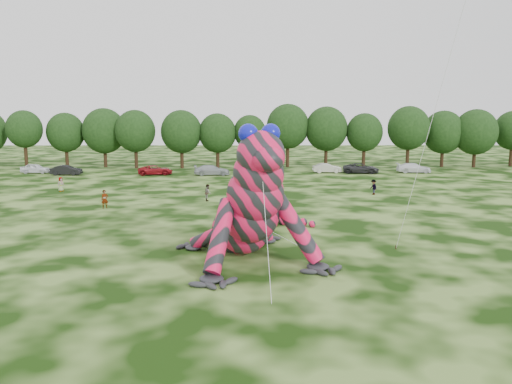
{
  "coord_description": "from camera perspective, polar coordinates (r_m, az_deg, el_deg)",
  "views": [
    {
      "loc": [
        1.56,
        -24.96,
        8.62
      ],
      "look_at": [
        1.75,
        4.99,
        4.0
      ],
      "focal_mm": 35.0,
      "sensor_mm": 36.0,
      "label": 1
    }
  ],
  "objects": [
    {
      "name": "ground",
      "position": [
        26.45,
        -3.79,
        -10.27
      ],
      "size": [
        240.0,
        240.0,
        0.0
      ],
      "primitive_type": "plane",
      "color": "#16330A",
      "rests_on": "ground"
    },
    {
      "name": "inflatable_gecko",
      "position": [
        31.29,
        -2.11,
        0.46
      ],
      "size": [
        18.51,
        20.09,
        8.2
      ],
      "primitive_type": null,
      "rotation": [
        0.0,
        0.0,
        0.34
      ],
      "color": "#EB174F",
      "rests_on": "ground"
    },
    {
      "name": "tree_3",
      "position": [
        90.19,
        -24.91,
        5.48
      ],
      "size": [
        5.81,
        5.23,
        9.44
      ],
      "primitive_type": null,
      "color": "black",
      "rests_on": "ground"
    },
    {
      "name": "tree_4",
      "position": [
        89.4,
        -20.9,
        5.58
      ],
      "size": [
        6.22,
        5.6,
        9.06
      ],
      "primitive_type": null,
      "color": "black",
      "rests_on": "ground"
    },
    {
      "name": "tree_5",
      "position": [
        87.05,
        -16.94,
        5.95
      ],
      "size": [
        7.16,
        6.44,
        9.8
      ],
      "primitive_type": null,
      "color": "black",
      "rests_on": "ground"
    },
    {
      "name": "tree_6",
      "position": [
        83.94,
        -13.61,
        5.88
      ],
      "size": [
        6.52,
        5.86,
        9.49
      ],
      "primitive_type": null,
      "color": "black",
      "rests_on": "ground"
    },
    {
      "name": "tree_7",
      "position": [
        82.68,
        -8.51,
        5.99
      ],
      "size": [
        6.68,
        6.01,
        9.48
      ],
      "primitive_type": null,
      "color": "black",
      "rests_on": "ground"
    },
    {
      "name": "tree_8",
      "position": [
        82.25,
        -4.42,
        5.86
      ],
      "size": [
        6.14,
        5.53,
        8.94
      ],
      "primitive_type": null,
      "color": "black",
      "rests_on": "ground"
    },
    {
      "name": "tree_9",
      "position": [
        82.42,
        -0.72,
        5.79
      ],
      "size": [
        5.27,
        4.74,
        8.68
      ],
      "primitive_type": null,
      "color": "black",
      "rests_on": "ground"
    },
    {
      "name": "tree_10",
      "position": [
        83.81,
        3.65,
        6.45
      ],
      "size": [
        7.09,
        6.38,
        10.5
      ],
      "primitive_type": null,
      "color": "black",
      "rests_on": "ground"
    },
    {
      "name": "tree_11",
      "position": [
        84.13,
        8.04,
        6.25
      ],
      "size": [
        7.01,
        6.31,
        10.07
      ],
      "primitive_type": null,
      "color": "black",
      "rests_on": "ground"
    },
    {
      "name": "tree_12",
      "position": [
        84.83,
        12.26,
        5.78
      ],
      "size": [
        5.99,
        5.39,
        8.97
      ],
      "primitive_type": null,
      "color": "black",
      "rests_on": "ground"
    },
    {
      "name": "tree_13",
      "position": [
        86.05,
        17.02,
        6.02
      ],
      "size": [
        6.83,
        6.15,
        10.13
      ],
      "primitive_type": null,
      "color": "black",
      "rests_on": "ground"
    },
    {
      "name": "tree_14",
      "position": [
        89.64,
        20.58,
        5.71
      ],
      "size": [
        6.82,
        6.14,
        9.4
      ],
      "primitive_type": null,
      "color": "black",
      "rests_on": "ground"
    },
    {
      "name": "tree_15",
      "position": [
        90.67,
        23.78,
        5.63
      ],
      "size": [
        7.17,
        6.45,
        9.63
      ],
      "primitive_type": null,
      "color": "black",
      "rests_on": "ground"
    },
    {
      "name": "tree_16",
      "position": [
        95.15,
        27.23,
        5.44
      ],
      "size": [
        6.26,
        5.63,
        9.37
      ],
      "primitive_type": null,
      "color": "black",
      "rests_on": "ground"
    },
    {
      "name": "car_0",
      "position": [
        81.73,
        -23.91,
        2.47
      ],
      "size": [
        4.28,
        1.84,
        1.44
      ],
      "primitive_type": "imported",
      "rotation": [
        0.0,
        0.0,
        1.54
      ],
      "color": "white",
      "rests_on": "ground"
    },
    {
      "name": "car_1",
      "position": [
        77.38,
        -20.87,
        2.34
      ],
      "size": [
        4.46,
        1.66,
        1.46
      ],
      "primitive_type": "imported",
      "rotation": [
        0.0,
        0.0,
        1.54
      ],
      "color": "black",
      "rests_on": "ground"
    },
    {
      "name": "car_2",
      "position": [
        74.24,
        -11.43,
        2.47
      ],
      "size": [
        5.32,
        3.07,
        1.39
      ],
      "primitive_type": "imported",
      "rotation": [
        0.0,
        0.0,
        1.73
      ],
      "color": "maroon",
      "rests_on": "ground"
    },
    {
      "name": "car_3",
      "position": [
        72.52,
        -5.07,
        2.51
      ],
      "size": [
        5.34,
        2.64,
        1.49
      ],
      "primitive_type": "imported",
      "rotation": [
        0.0,
        0.0,
        1.68
      ],
      "color": "#A3A9AC",
      "rests_on": "ground"
    },
    {
      "name": "car_4",
      "position": [
        73.2,
        1.35,
        2.55
      ],
      "size": [
        4.28,
        2.33,
        1.38
      ],
      "primitive_type": "imported",
      "rotation": [
        0.0,
        0.0,
        1.39
      ],
      "color": "#171B47",
      "rests_on": "ground"
    },
    {
      "name": "car_5",
      "position": [
        76.01,
        8.14,
        2.72
      ],
      "size": [
        4.41,
        1.7,
        1.43
      ],
      "primitive_type": "imported",
      "rotation": [
        0.0,
        0.0,
        1.61
      ],
      "color": "beige",
      "rests_on": "ground"
    },
    {
      "name": "car_6",
      "position": [
        76.39,
        11.91,
        2.67
      ],
      "size": [
        5.76,
        3.47,
        1.5
      ],
      "primitive_type": "imported",
      "rotation": [
        0.0,
        0.0,
        1.38
      ],
      "color": "#2A2A2D",
      "rests_on": "ground"
    },
    {
      "name": "car_7",
      "position": [
        79.1,
        17.58,
        2.64
      ],
      "size": [
        5.21,
        2.4,
        1.48
      ],
      "primitive_type": "imported",
      "rotation": [
        0.0,
        0.0,
        1.5
      ],
      "color": "white",
      "rests_on": "ground"
    },
    {
      "name": "spectator_0",
      "position": [
        48.56,
        -16.9,
        -0.8
      ],
      "size": [
        0.75,
        0.66,
        1.74
      ],
      "primitive_type": "imported",
      "rotation": [
        0.0,
        0.0,
        0.47
      ],
      "color": "gray",
      "rests_on": "ground"
    },
    {
      "name": "spectator_2",
      "position": [
        56.05,
        13.27,
        0.55
      ],
      "size": [
        0.96,
        1.23,
        1.67
      ],
      "primitive_type": "imported",
      "rotation": [
        0.0,
        0.0,
        5.07
      ],
      "color": "gray",
      "rests_on": "ground"
    },
    {
      "name": "spectator_4",
      "position": [
        61.13,
        -21.41,
        0.83
      ],
      "size": [
        0.9,
        0.95,
        1.64
      ],
      "primitive_type": "imported",
      "rotation": [
        0.0,
        0.0,
        0.91
      ],
      "color": "gray",
      "rests_on": "ground"
    },
    {
      "name": "spectator_1",
      "position": [
        50.77,
        -5.52,
        -0.07
      ],
      "size": [
        0.71,
        0.88,
        1.71
      ],
      "primitive_type": "imported",
      "rotation": [
        0.0,
        0.0,
        1.65
      ],
      "color": "gray",
      "rests_on": "ground"
    }
  ]
}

